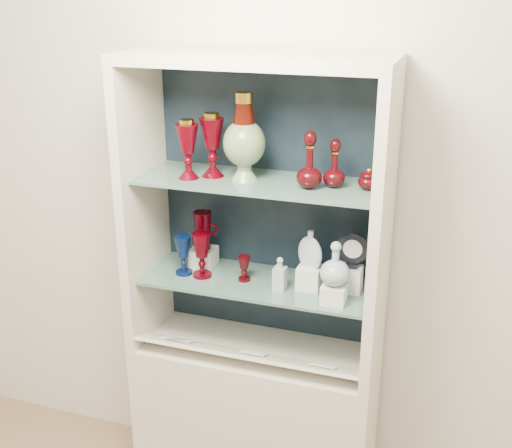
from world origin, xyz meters
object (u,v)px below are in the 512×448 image
(cobalt_goblet, at_px, (183,255))
(clear_square_bottle, at_px, (280,274))
(ruby_goblet_tall, at_px, (202,255))
(ruby_goblet_small, at_px, (244,269))
(cameo_medallion, at_px, (353,250))
(pedestal_lamp_right, at_px, (212,145))
(pedestal_lamp_left, at_px, (188,149))
(ruby_decanter_b, at_px, (335,162))
(enamel_urn, at_px, (244,137))
(ruby_decanter_a, at_px, (310,156))
(flat_flask, at_px, (310,249))
(ruby_pitcher, at_px, (203,230))
(clear_round_decanter, at_px, (335,265))
(lidded_bowl, at_px, (368,178))

(cobalt_goblet, height_order, clear_square_bottle, cobalt_goblet)
(ruby_goblet_tall, relative_size, ruby_goblet_small, 1.79)
(cameo_medallion, bearing_deg, ruby_goblet_small, -174.26)
(pedestal_lamp_right, bearing_deg, clear_square_bottle, -10.24)
(pedestal_lamp_left, height_order, ruby_decanter_b, pedestal_lamp_left)
(cameo_medallion, bearing_deg, ruby_decanter_b, -165.96)
(ruby_decanter_b, height_order, ruby_goblet_tall, ruby_decanter_b)
(enamel_urn, distance_m, ruby_decanter_a, 0.26)
(flat_flask, bearing_deg, ruby_decanter_b, 26.00)
(enamel_urn, bearing_deg, ruby_pitcher, 160.81)
(pedestal_lamp_left, relative_size, flat_flask, 1.47)
(ruby_pitcher, distance_m, cameo_medallion, 0.63)
(enamel_urn, xyz_separation_m, ruby_goblet_tall, (-0.18, -0.02, -0.49))
(clear_round_decanter, bearing_deg, ruby_decanter_b, 112.14)
(ruby_decanter_b, relative_size, clear_round_decanter, 1.15)
(cobalt_goblet, bearing_deg, clear_round_decanter, -4.81)
(lidded_bowl, xyz_separation_m, clear_round_decanter, (-0.08, -0.10, -0.31))
(lidded_bowl, xyz_separation_m, clear_square_bottle, (-0.31, -0.07, -0.39))
(ruby_decanter_b, relative_size, cameo_medallion, 1.33)
(pedestal_lamp_right, relative_size, lidded_bowl, 2.97)
(clear_square_bottle, bearing_deg, ruby_goblet_small, 167.01)
(pedestal_lamp_right, height_order, cameo_medallion, pedestal_lamp_right)
(lidded_bowl, bearing_deg, ruby_decanter_b, -174.89)
(enamel_urn, height_order, clear_square_bottle, enamel_urn)
(enamel_urn, relative_size, clear_square_bottle, 2.40)
(pedestal_lamp_right, bearing_deg, ruby_decanter_b, 0.78)
(enamel_urn, relative_size, lidded_bowl, 3.99)
(cobalt_goblet, relative_size, ruby_goblet_small, 1.58)
(cobalt_goblet, bearing_deg, lidded_bowl, 3.98)
(enamel_urn, relative_size, flat_flask, 2.15)
(pedestal_lamp_left, bearing_deg, ruby_goblet_small, 10.83)
(lidded_bowl, height_order, clear_square_bottle, lidded_bowl)
(flat_flask, bearing_deg, clear_square_bottle, -130.44)
(pedestal_lamp_right, xyz_separation_m, ruby_goblet_tall, (-0.04, -0.03, -0.45))
(ruby_goblet_small, bearing_deg, ruby_goblet_tall, -174.59)
(cobalt_goblet, height_order, cameo_medallion, cameo_medallion)
(ruby_decanter_a, xyz_separation_m, clear_round_decanter, (0.12, -0.05, -0.39))
(ruby_pitcher, bearing_deg, enamel_urn, -25.61)
(cobalt_goblet, distance_m, ruby_goblet_tall, 0.08)
(pedestal_lamp_left, height_order, flat_flask, pedestal_lamp_left)
(cobalt_goblet, xyz_separation_m, flat_flask, (0.52, 0.03, 0.08))
(ruby_decanter_a, relative_size, clear_round_decanter, 1.44)
(flat_flask, bearing_deg, ruby_pitcher, -165.46)
(ruby_decanter_b, bearing_deg, lidded_bowl, 5.11)
(pedestal_lamp_left, relative_size, pedestal_lamp_right, 0.92)
(ruby_decanter_b, bearing_deg, pedestal_lamp_left, -173.57)
(enamel_urn, xyz_separation_m, flat_flask, (0.26, 0.01, -0.42))
(ruby_goblet_tall, relative_size, cameo_medallion, 1.29)
(ruby_decanter_a, distance_m, clear_square_bottle, 0.48)
(pedestal_lamp_right, distance_m, ruby_goblet_small, 0.51)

